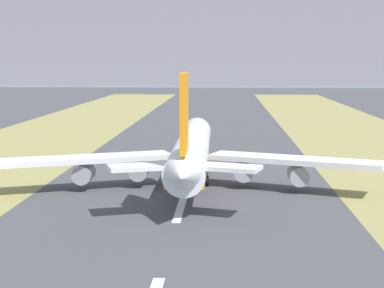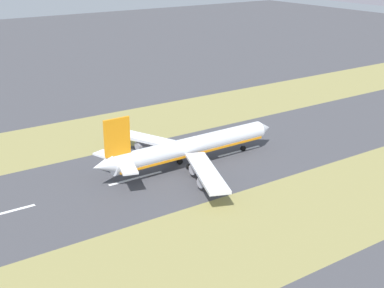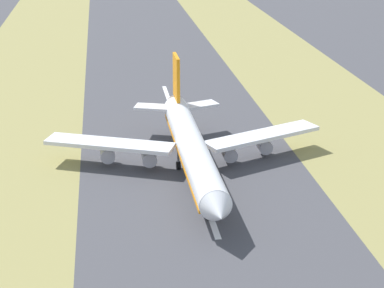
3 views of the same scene
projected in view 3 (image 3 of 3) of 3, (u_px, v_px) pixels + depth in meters
ground_plane at (193, 168)px, 142.90m from camera, size 800.00×800.00×0.00m
centreline_dash_near at (167, 94)px, 195.58m from camera, size 1.20×18.00×0.01m
centreline_dash_mid at (184, 141)px, 158.68m from camera, size 1.20×18.00×0.01m
centreline_dash_far at (210, 216)px, 121.78m from camera, size 1.20×18.00×0.01m
airplane_main_jet at (191, 145)px, 139.71m from camera, size 64.13×67.05×20.20m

